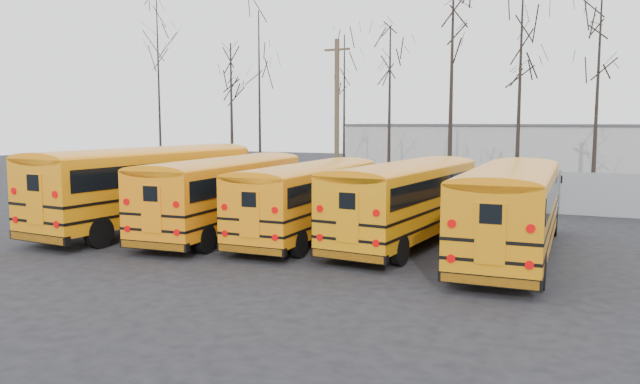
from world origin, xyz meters
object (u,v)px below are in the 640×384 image
at_px(bus_b, 226,189).
at_px(bus_d, 408,195).
at_px(bus_c, 310,194).
at_px(utility_pole_left, 337,116).
at_px(bus_e, 511,203).
at_px(bus_a, 151,180).

distance_m(bus_b, bus_d, 6.96).
xyz_separation_m(bus_c, utility_pole_left, (-4.32, 13.24, 2.99)).
relative_size(bus_d, bus_e, 0.99).
distance_m(bus_c, bus_e, 7.28).
distance_m(bus_a, utility_pole_left, 14.37).
distance_m(bus_a, bus_d, 10.40).
xyz_separation_m(bus_d, bus_e, (3.66, -1.16, 0.04)).
distance_m(bus_b, bus_c, 3.35).
height_order(bus_c, utility_pole_left, utility_pole_left).
relative_size(bus_a, bus_b, 1.12).
xyz_separation_m(bus_b, bus_d, (6.90, 0.96, -0.03)).
height_order(bus_b, bus_d, bus_b).
bearing_deg(bus_a, bus_e, 5.23).
relative_size(bus_c, bus_e, 0.94).
bearing_deg(bus_a, bus_c, 11.01).
height_order(bus_a, bus_b, bus_a).
distance_m(bus_d, utility_pole_left, 15.30).
bearing_deg(utility_pole_left, bus_a, -94.61).
bearing_deg(utility_pole_left, bus_e, -45.00).
height_order(bus_b, bus_e, bus_e).
xyz_separation_m(bus_c, bus_e, (7.24, -0.70, 0.11)).
relative_size(bus_a, utility_pole_left, 1.35).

